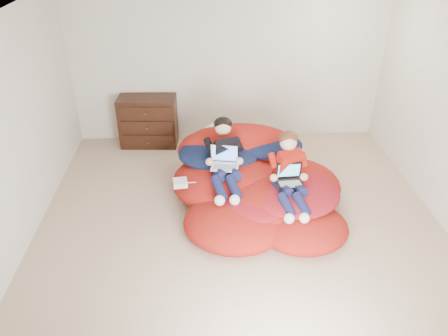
% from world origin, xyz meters
% --- Properties ---
extents(room_shell, '(5.10, 5.10, 2.77)m').
position_xyz_m(room_shell, '(0.00, 0.00, 0.22)').
color(room_shell, tan).
rests_on(room_shell, ground).
extents(dresser, '(0.94, 0.55, 0.82)m').
position_xyz_m(dresser, '(-1.32, 2.26, 0.41)').
color(dresser, black).
rests_on(dresser, ground).
extents(beanbag_pile, '(2.26, 2.35, 0.86)m').
position_xyz_m(beanbag_pile, '(0.23, 0.52, 0.26)').
color(beanbag_pile, '#AC1B13').
rests_on(beanbag_pile, ground).
extents(cream_pillow, '(0.48, 0.31, 0.31)m').
position_xyz_m(cream_pillow, '(-0.19, 1.35, 0.62)').
color(cream_pillow, silver).
rests_on(cream_pillow, beanbag_pile).
extents(older_boy, '(0.42, 1.16, 0.69)m').
position_xyz_m(older_boy, '(-0.17, 0.60, 0.67)').
color(older_boy, black).
rests_on(older_boy, beanbag_pile).
extents(younger_boy, '(0.42, 0.97, 0.76)m').
position_xyz_m(younger_boy, '(0.61, 0.20, 0.65)').
color(younger_boy, '#A8180E').
rests_on(younger_boy, beanbag_pile).
extents(laptop_white, '(0.38, 0.34, 0.25)m').
position_xyz_m(laptop_white, '(-0.17, 0.50, 0.63)').
color(laptop_white, silver).
rests_on(laptop_white, older_boy).
extents(laptop_black, '(0.32, 0.27, 0.23)m').
position_xyz_m(laptop_black, '(0.61, 0.16, 0.57)').
color(laptop_black, black).
rests_on(laptop_black, younger_boy).
extents(power_adapter, '(0.20, 0.20, 0.07)m').
position_xyz_m(power_adapter, '(-0.73, 0.34, 0.42)').
color(power_adapter, silver).
rests_on(power_adapter, beanbag_pile).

